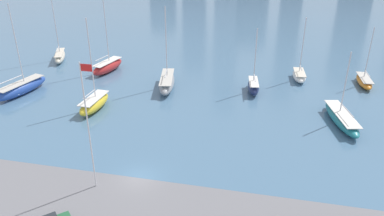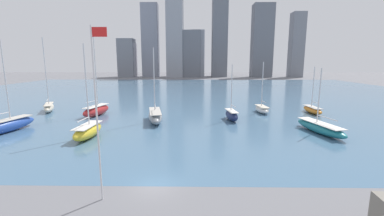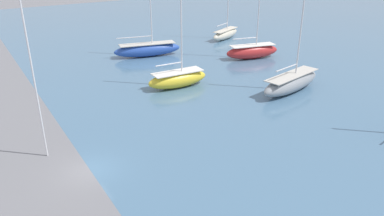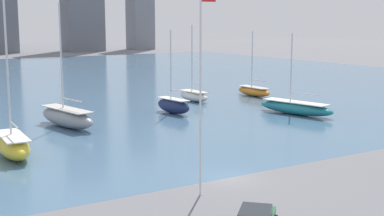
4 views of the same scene
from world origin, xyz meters
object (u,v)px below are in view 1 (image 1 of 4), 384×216
sailboat_teal (341,118)px  sailboat_blue (21,88)px  sailboat_red (108,66)px  sailboat_orange (364,81)px  sailboat_yellow (94,103)px  sailboat_cream (60,56)px  flag_pole (88,124)px  sailboat_navy (253,86)px  sailboat_gray (167,82)px  sailboat_white (299,75)px

sailboat_teal → sailboat_blue: bearing=167.2°
sailboat_red → sailboat_teal: 42.70m
sailboat_orange → sailboat_yellow: (-41.80, -19.20, 0.26)m
sailboat_red → sailboat_yellow: 16.65m
sailboat_blue → sailboat_red: bearing=66.1°
sailboat_cream → sailboat_teal: sailboat_cream is taller
sailboat_blue → flag_pole: bearing=-29.0°
flag_pole → sailboat_yellow: flag_pole is taller
flag_pole → sailboat_yellow: (-8.44, 17.29, -6.37)m
sailboat_teal → sailboat_navy: size_ratio=1.05×
sailboat_yellow → sailboat_navy: size_ratio=1.29×
sailboat_cream → sailboat_red: (12.58, -4.34, 0.12)m
sailboat_gray → sailboat_red: sailboat_red is taller
sailboat_teal → sailboat_cream: bearing=149.2°
sailboat_teal → sailboat_navy: bearing=132.5°
sailboat_gray → sailboat_teal: (27.48, -7.34, -0.25)m
sailboat_cream → sailboat_gray: size_ratio=1.20×
sailboat_gray → sailboat_teal: size_ratio=1.23×
sailboat_red → sailboat_teal: sailboat_red is taller
sailboat_orange → sailboat_blue: 58.53m
flag_pole → sailboat_yellow: bearing=116.0°
sailboat_yellow → sailboat_orange: bearing=27.4°
sailboat_red → sailboat_navy: 28.15m
sailboat_teal → sailboat_gray: bearing=152.0°
sailboat_white → flag_pole: bearing=-125.5°
flag_pole → sailboat_gray: bearing=90.0°
flag_pole → sailboat_blue: bearing=138.5°
sailboat_yellow → sailboat_navy: bearing=30.4°
sailboat_blue → sailboat_navy: size_ratio=1.37×
sailboat_gray → sailboat_navy: 14.69m
flag_pole → sailboat_navy: flag_pole is taller
sailboat_gray → sailboat_white: size_ratio=1.23×
sailboat_teal → sailboat_white: (-5.11, 16.30, -0.01)m
sailboat_red → sailboat_gray: bearing=-9.2°
sailboat_orange → sailboat_red: size_ratio=0.63×
sailboat_orange → sailboat_yellow: sailboat_yellow is taller
sailboat_gray → sailboat_white: 24.10m
sailboat_red → sailboat_navy: bearing=5.0°
flag_pole → sailboat_navy: 33.39m
sailboat_cream → sailboat_gray: (25.86, -9.72, 0.09)m
sailboat_orange → sailboat_blue: sailboat_blue is taller
sailboat_white → sailboat_yellow: bearing=-151.9°
sailboat_blue → sailboat_white: 48.15m
sailboat_gray → sailboat_white: sailboat_gray is taller
flag_pole → sailboat_white: flag_pole is taller
flag_pole → sailboat_cream: (-25.88, 37.56, -6.40)m
flag_pole → sailboat_yellow: size_ratio=1.01×
flag_pole → sailboat_blue: sailboat_blue is taller
sailboat_teal → sailboat_red: bearing=149.6°
sailboat_gray → sailboat_teal: 28.45m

